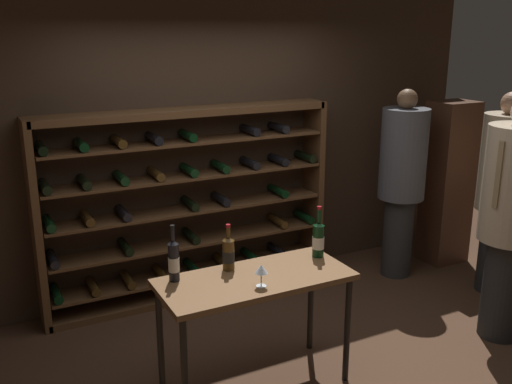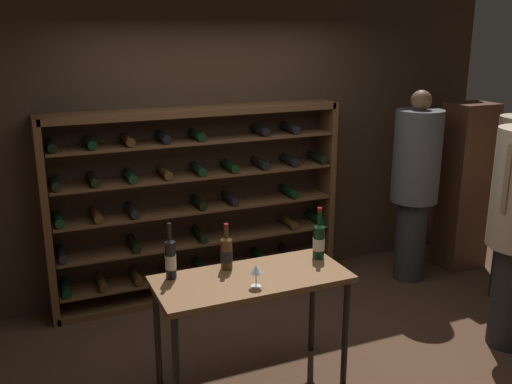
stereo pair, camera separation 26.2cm
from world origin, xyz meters
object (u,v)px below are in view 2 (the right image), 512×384
at_px(tasting_table, 252,289).
at_px(wine_glass_stemmed_right, 256,270).
at_px(wine_rack, 196,205).
at_px(wine_bottle_amber_reserve, 319,240).
at_px(display_cabinet, 465,187).
at_px(wine_bottle_gold_foil, 171,258).
at_px(person_host_in_suit, 415,178).
at_px(wine_bottle_green_slim, 226,252).

relative_size(tasting_table, wine_glass_stemmed_right, 8.52).
height_order(wine_rack, wine_bottle_amber_reserve, wine_rack).
relative_size(display_cabinet, wine_bottle_gold_foil, 4.47).
xyz_separation_m(wine_rack, wine_bottle_amber_reserve, (0.46, -1.44, 0.09)).
relative_size(wine_rack, person_host_in_suit, 1.44).
height_order(person_host_in_suit, wine_bottle_green_slim, person_host_in_suit).
relative_size(person_host_in_suit, wine_glass_stemmed_right, 12.29).
distance_m(wine_bottle_gold_foil, wine_glass_stemmed_right, 0.58).
distance_m(display_cabinet, wine_bottle_gold_foil, 3.48).
distance_m(tasting_table, display_cabinet, 3.06).
relative_size(wine_rack, wine_glass_stemmed_right, 17.64).
height_order(wine_bottle_amber_reserve, wine_bottle_green_slim, wine_bottle_amber_reserve).
bearing_deg(tasting_table, wine_glass_stemmed_right, -102.78).
xyz_separation_m(wine_rack, person_host_in_suit, (2.04, -0.51, 0.16)).
relative_size(person_host_in_suit, wine_bottle_gold_foil, 4.89).
height_order(wine_bottle_green_slim, wine_glass_stemmed_right, wine_bottle_green_slim).
height_order(tasting_table, wine_bottle_amber_reserve, wine_bottle_amber_reserve).
xyz_separation_m(tasting_table, wine_bottle_amber_reserve, (0.57, 0.11, 0.22)).
distance_m(tasting_table, person_host_in_suit, 2.41).
relative_size(display_cabinet, wine_bottle_green_slim, 5.24).
bearing_deg(wine_glass_stemmed_right, tasting_table, 77.22).
height_order(wine_rack, wine_glass_stemmed_right, wine_rack).
bearing_deg(wine_bottle_amber_reserve, wine_rack, 107.73).
bearing_deg(wine_bottle_amber_reserve, tasting_table, -169.15).
relative_size(person_host_in_suit, display_cabinet, 1.09).
bearing_deg(wine_bottle_gold_foil, person_host_in_suit, 17.84).
xyz_separation_m(tasting_table, wine_glass_stemmed_right, (-0.03, -0.15, 0.21)).
height_order(wine_bottle_gold_foil, wine_glass_stemmed_right, wine_bottle_gold_foil).
xyz_separation_m(tasting_table, person_host_in_suit, (2.15, 1.04, 0.30)).
height_order(display_cabinet, wine_bottle_gold_foil, display_cabinet).
relative_size(wine_bottle_amber_reserve, wine_bottle_gold_foil, 0.99).
distance_m(display_cabinet, wine_bottle_green_slim, 3.10).
distance_m(display_cabinet, wine_glass_stemmed_right, 3.15).
distance_m(person_host_in_suit, wine_bottle_amber_reserve, 1.84).
height_order(tasting_table, wine_glass_stemmed_right, wine_glass_stemmed_right).
bearing_deg(wine_rack, tasting_table, -93.94).
bearing_deg(display_cabinet, wine_bottle_gold_foil, -164.52).
bearing_deg(wine_bottle_amber_reserve, person_host_in_suit, 30.52).
relative_size(tasting_table, wine_bottle_amber_reserve, 3.44).
distance_m(tasting_table, wine_glass_stemmed_right, 0.26).
bearing_deg(wine_bottle_green_slim, person_host_in_suit, 20.69).
height_order(wine_bottle_amber_reserve, wine_glass_stemmed_right, wine_bottle_amber_reserve).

